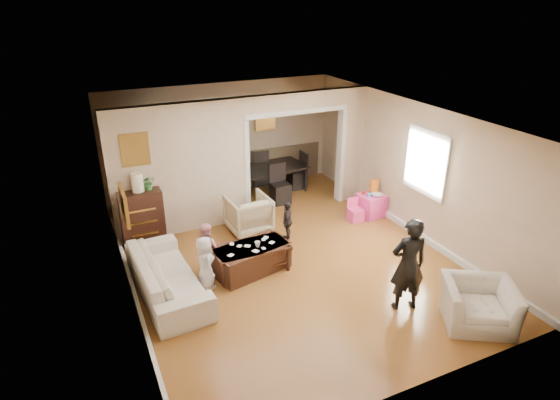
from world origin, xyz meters
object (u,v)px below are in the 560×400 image
dresser (142,217)px  dining_table (269,180)px  table_lamp (137,182)px  armchair_front (479,304)px  child_toddler (287,221)px  armchair_back (248,214)px  child_kneel_a (205,263)px  coffee_table (251,259)px  child_kneel_b (206,248)px  play_table (371,205)px  sofa (167,275)px  adult_person (408,265)px  coffee_cup (257,244)px  cyan_cup (369,195)px

dresser → dining_table: (3.19, 1.28, -0.23)m
table_lamp → armchair_front: bearing=-48.3°
dresser → child_toddler: bearing=-22.1°
armchair_back → child_kneel_a: size_ratio=0.90×
coffee_table → child_toddler: 1.30m
dining_table → child_kneel_b: (-2.37, -2.78, 0.15)m
play_table → child_kneel_a: size_ratio=0.55×
dresser → table_lamp: bearing=0.0°
dresser → sofa: bearing=-88.2°
sofa → table_lamp: (-0.06, 1.83, 0.94)m
adult_person → child_kneel_a: (-2.60, 1.79, -0.30)m
play_table → armchair_front: bearing=-100.5°
dresser → table_lamp: size_ratio=3.02×
coffee_cup → child_kneel_a: bearing=-174.0°
dresser → coffee_cup: (1.61, -1.84, -0.02)m
child_toddler → table_lamp: bearing=-75.5°
child_kneel_a → play_table: bearing=-77.5°
coffee_cup → child_kneel_a: (-0.95, -0.10, -0.07)m
dresser → child_toddler: 2.77m
armchair_back → child_kneel_b: size_ratio=0.89×
dining_table → child_kneel_b: bearing=-135.6°
armchair_back → coffee_table: bearing=68.0°
coffee_cup → dining_table: (1.57, 3.13, -0.21)m
cyan_cup → child_kneel_a: (-3.91, -1.09, -0.06)m
cyan_cup → child_toddler: (-2.01, -0.19, -0.12)m
dining_table → child_kneel_a: size_ratio=1.96×
armchair_front → play_table: (0.68, 3.67, -0.08)m
coffee_cup → child_kneel_b: size_ratio=0.11×
coffee_table → child_kneel_a: size_ratio=1.40×
sofa → play_table: bearing=-80.8°
armchair_back → child_toddler: size_ratio=1.01×
armchair_front → child_toddler: 3.72m
sofa → armchair_back: armchair_back is taller
play_table → adult_person: adult_person is taller
child_toddler → coffee_table: bearing=-17.8°
armchair_back → armchair_front: bearing=113.2°
sofa → dresser: 1.85m
adult_person → child_kneel_b: bearing=-28.7°
cyan_cup → armchair_back: bearing=169.2°
table_lamp → adult_person: (3.26, -3.73, -0.51)m
coffee_cup → adult_person: bearing=-48.9°
child_kneel_b → dining_table: bearing=-73.9°
cyan_cup → child_kneel_b: (-3.76, -0.64, -0.06)m
armchair_back → armchair_front: (1.98, -4.11, -0.06)m
play_table → child_kneel_b: size_ratio=0.54×
play_table → armchair_back: bearing=170.7°
coffee_table → adult_person: size_ratio=0.85×
table_lamp → cyan_cup: size_ratio=4.50×
armchair_front → coffee_table: armchair_front is taller
armchair_back → dresser: (-2.02, 0.37, 0.17)m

